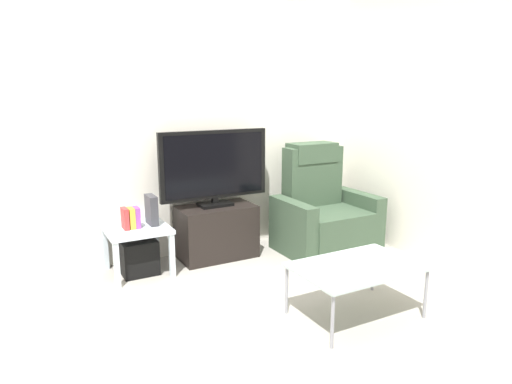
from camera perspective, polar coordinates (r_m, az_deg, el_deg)
The scene contains 14 objects.
ground_plane at distance 3.86m, azimuth -1.17°, elevation -12.20°, with size 6.40×6.40×0.00m, color #9E998E.
wall_back at distance 4.55m, azimuth -7.90°, elevation 8.44°, with size 6.40×0.06×2.60m, color silver.
wall_side at distance 4.69m, azimuth 19.79°, elevation 7.94°, with size 0.06×4.48×2.60m, color silver.
tv_stand at distance 4.53m, azimuth -4.93°, elevation -4.92°, with size 0.74×0.43×0.52m.
television at distance 4.40m, azimuth -5.19°, elevation 3.18°, with size 1.09×0.20×0.73m.
recliner_armchair at distance 4.80m, azimuth 8.32°, elevation -2.60°, with size 0.98×0.78×1.08m.
side_table at distance 4.23m, azimuth -14.60°, elevation -5.08°, with size 0.54×0.54×0.43m.
subwoofer_box at distance 4.29m, azimuth -14.45°, elevation -7.75°, with size 0.31×0.31×0.31m, color black.
book_leftmost at distance 4.14m, azimuth -16.00°, elevation -3.20°, with size 0.04×0.14×0.19m, color red.
book_middle at distance 4.16m, azimuth -15.26°, elevation -3.15°, with size 0.05×0.12×0.18m, color gold.
book_rightmost at distance 4.17m, azimuth -14.63°, elevation -3.07°, with size 0.04×0.12×0.18m, color purple.
game_console at distance 4.22m, azimuth -12.88°, elevation -2.19°, with size 0.07×0.20×0.27m, color #333338.
coffee_table at distance 3.41m, azimuth 12.42°, elevation -9.28°, with size 0.90×0.60×0.39m.
cell_phone at distance 3.42m, azimuth 14.77°, elevation -8.82°, with size 0.07×0.15×0.01m, color #B7B7BC.
Camera 1 is at (-1.61, -3.11, 1.61)m, focal length 32.14 mm.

